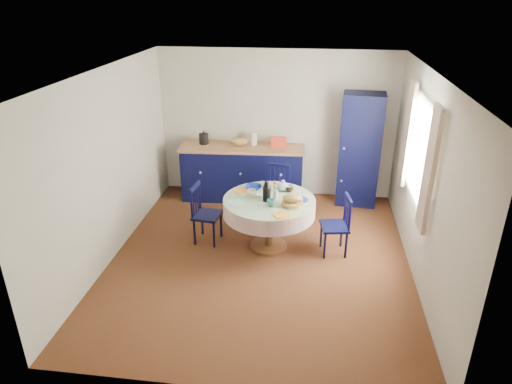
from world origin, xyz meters
The scene contains 17 objects.
floor centered at (0.00, 0.00, 0.00)m, with size 4.50×4.50×0.00m, color black.
ceiling centered at (0.00, 0.00, 2.50)m, with size 4.50×4.50×0.00m, color white.
wall_back centered at (0.00, 2.25, 1.25)m, with size 4.00×0.02×2.50m, color beige.
wall_left centered at (-2.00, 0.00, 1.25)m, with size 0.02×4.50×2.50m, color beige.
wall_right centered at (2.00, 0.00, 1.25)m, with size 0.02×4.50×2.50m, color beige.
window centered at (1.95, 0.30, 1.52)m, with size 0.10×1.74×1.45m.
kitchen_counter centered at (-0.55, 1.96, 0.48)m, with size 2.13×0.78×1.18m.
pantry_cabinet centered at (1.40, 2.00, 0.94)m, with size 0.69×0.52×1.88m.
dining_table centered at (0.09, 0.30, 0.64)m, with size 1.26×1.26×1.04m.
chair_left centered at (-0.85, 0.39, 0.44)m, with size 0.41×0.43×0.87m.
chair_far centered at (0.11, 1.24, 0.44)m, with size 0.46×0.44×0.87m.
chair_right centered at (1.02, 0.30, 0.43)m, with size 0.42×0.43×0.85m.
mug_a centered at (-0.16, 0.34, 0.81)m, with size 0.13×0.13×0.10m, color silver.
mug_b centered at (0.13, 0.08, 0.81)m, with size 0.10×0.10×0.09m, color #24655D.
mug_c centered at (0.34, 0.58, 0.81)m, with size 0.11×0.11×0.09m, color black.
mug_d centered at (-0.05, 0.69, 0.80)m, with size 0.09×0.09×0.08m, color silver.
cobalt_bowl centered at (-0.17, 0.60, 0.79)m, with size 0.23×0.23×0.06m, color navy.
Camera 1 is at (0.64, -5.27, 3.40)m, focal length 32.00 mm.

